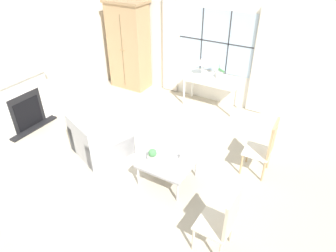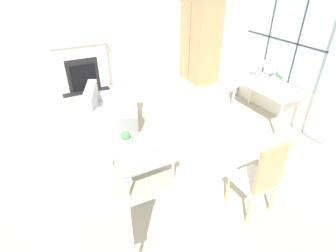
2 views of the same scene
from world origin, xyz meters
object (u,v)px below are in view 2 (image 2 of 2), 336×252
potted_orchid (277,74)px  armchair_upholstered (112,114)px  fireplace (80,62)px  armoire (200,37)px  console_table (267,86)px  accent_chair_wooden (108,238)px  pillar_candle (154,151)px  table_lamp (260,61)px  potted_plant_small (126,138)px  side_chair_wooden (261,176)px  coffee_table (140,152)px

potted_orchid → armchair_upholstered: 3.13m
fireplace → armchair_upholstered: 2.02m
fireplace → armoire: armoire is taller
armoire → console_table: bearing=0.0°
armoire → accent_chair_wooden: size_ratio=2.17×
pillar_candle → table_lamp: bearing=108.2°
console_table → table_lamp: bearing=-169.3°
fireplace → armchair_upholstered: (1.96, 0.11, -0.45)m
table_lamp → accent_chair_wooden: size_ratio=0.44×
accent_chair_wooden → potted_plant_small: (-1.49, 0.70, -0.02)m
fireplace → accent_chair_wooden: (4.75, -0.74, -0.15)m
armchair_upholstered → pillar_candle: size_ratio=9.09×
table_lamp → side_chair_wooden: size_ratio=0.42×
side_chair_wooden → coffee_table: side_chair_wooden is taller
side_chair_wooden → pillar_candle: bearing=-142.6°
accent_chair_wooden → pillar_candle: (-1.07, 0.94, -0.07)m
coffee_table → potted_plant_small: (-0.22, -0.12, 0.15)m
side_chair_wooden → coffee_table: 1.65m
potted_plant_small → side_chair_wooden: bearing=35.6°
accent_chair_wooden → armoire: bearing=138.4°
table_lamp → armchair_upholstered: table_lamp is taller
fireplace → armchair_upholstered: size_ratio=1.90×
pillar_candle → armoire: bearing=138.3°
coffee_table → console_table: bearing=98.6°
armchair_upholstered → coffee_table: size_ratio=1.38×
accent_chair_wooden → pillar_candle: bearing=138.6°
table_lamp → console_table: bearing=10.7°
fireplace → console_table: 4.19m
armoire → coffee_table: (2.80, -2.80, -0.73)m
armoire → side_chair_wooden: armoire is taller
armoire → console_table: (2.38, 0.00, -0.44)m
side_chair_wooden → pillar_candle: side_chair_wooden is taller
armoire → pillar_candle: size_ratio=17.47×
armoire → pillar_candle: 4.06m
table_lamp → armoire: bearing=178.8°
accent_chair_wooden → coffee_table: size_ratio=1.22×
armchair_upholstered → side_chair_wooden: bearing=18.5°
table_lamp → coffee_table: table_lamp is taller
table_lamp → coffee_table: size_ratio=0.54×
console_table → side_chair_wooden: (1.73, -1.82, -0.10)m
accent_chair_wooden → fireplace: bearing=171.1°
side_chair_wooden → pillar_candle: size_ratio=8.35×
console_table → potted_orchid: size_ratio=2.38×
fireplace → potted_plant_small: fireplace is taller
armoire → pillar_candle: (3.00, -2.67, -0.63)m
table_lamp → potted_orchid: bearing=11.1°
console_table → pillar_candle: console_table is taller
potted_orchid → armchair_upholstered: (-1.23, -2.79, -0.72)m
fireplace → side_chair_wooden: size_ratio=2.07×
armchair_upholstered → accent_chair_wooden: accent_chair_wooden is taller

